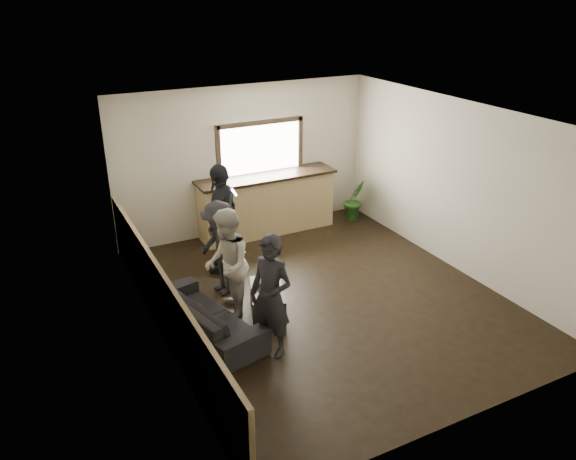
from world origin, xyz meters
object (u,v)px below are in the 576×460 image
potted_plant (354,200)px  person_a (271,296)px  cup_a (258,281)px  cup_b (273,291)px  sofa (206,316)px  person_d (222,219)px  person_b (227,265)px  bar_counter (267,200)px  person_c (220,248)px  coffee_table (267,300)px

potted_plant → person_a: size_ratio=0.50×
cup_a → cup_b: cup_b is taller
sofa → potted_plant: (4.08, 2.56, 0.14)m
sofa → person_d: bearing=-43.0°
person_b → person_d: (0.46, 1.37, 0.11)m
bar_counter → potted_plant: bearing=-7.4°
cup_a → person_d: (-0.03, 1.33, 0.51)m
person_d → person_a: bearing=33.0°
person_c → sofa: bearing=-41.6°
coffee_table → cup_a: 0.32m
coffee_table → person_b: bearing=162.5°
potted_plant → person_c: 3.83m
potted_plant → person_a: bearing=-136.0°
bar_counter → person_a: size_ratio=1.64×
potted_plant → person_a: 4.82m
bar_counter → person_c: (-1.62, -1.81, 0.11)m
potted_plant → person_b: person_b is taller
bar_counter → person_a: (-1.60, -3.57, 0.18)m
cup_b → person_b: person_b is taller
sofa → cup_b: bearing=-106.8°
sofa → coffee_table: sofa is taller
sofa → cup_b: size_ratio=17.66×
cup_a → person_b: size_ratio=0.08×
cup_a → person_a: person_a is taller
cup_a → person_b: bearing=-175.7°
person_b → cup_a: bearing=114.3°
sofa → coffee_table: 1.00m
coffee_table → cup_a: size_ratio=6.87×
cup_a → person_d: 1.42m
sofa → person_c: bearing=-46.1°
cup_b → person_c: 1.15m
bar_counter → cup_a: 2.79m
coffee_table → potted_plant: size_ratio=1.01×
bar_counter → person_b: (-1.78, -2.51, 0.18)m
person_b → person_d: size_ratio=0.88×
sofa → person_a: bearing=-155.4°
bar_counter → person_c: 2.44m
bar_counter → person_d: size_ratio=1.45×
person_b → sofa: bearing=-36.4°
cup_b → person_c: size_ratio=0.07×
potted_plant → person_d: bearing=-164.2°
cup_a → person_c: (-0.33, 0.65, 0.33)m
sofa → cup_b: 1.01m
cup_b → potted_plant: potted_plant is taller
cup_a → person_a: 1.22m
potted_plant → bar_counter: bearing=172.6°
coffee_table → person_a: person_a is taller
potted_plant → cup_b: bearing=-139.8°
cup_a → person_d: person_d is taller
person_d → person_b: bearing=21.2°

